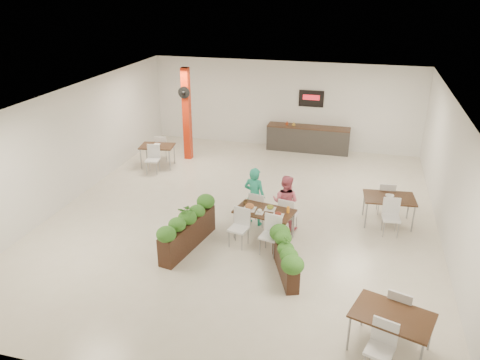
# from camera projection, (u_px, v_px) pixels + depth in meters

# --- Properties ---
(ground) EXTENTS (12.00, 12.00, 0.00)m
(ground) POSITION_uv_depth(u_px,v_px,m) (243.00, 215.00, 12.65)
(ground) COLOR beige
(ground) RESTS_ON ground
(room_shell) EXTENTS (10.10, 12.10, 3.22)m
(room_shell) POSITION_uv_depth(u_px,v_px,m) (244.00, 145.00, 11.86)
(room_shell) COLOR white
(room_shell) RESTS_ON ground
(red_column) EXTENTS (0.40, 0.41, 3.20)m
(red_column) POSITION_uv_depth(u_px,v_px,m) (187.00, 113.00, 16.07)
(red_column) COLOR red
(red_column) RESTS_ON ground
(service_counter) EXTENTS (3.00, 0.64, 2.20)m
(service_counter) POSITION_uv_depth(u_px,v_px,m) (308.00, 138.00, 17.24)
(service_counter) COLOR #302E2B
(service_counter) RESTS_ON ground
(main_table) EXTENTS (1.53, 1.82, 0.92)m
(main_table) POSITION_uv_depth(u_px,v_px,m) (264.00, 215.00, 11.31)
(main_table) COLOR black
(main_table) RESTS_ON ground
(diner_man) EXTENTS (0.63, 0.48, 1.57)m
(diner_man) POSITION_uv_depth(u_px,v_px,m) (254.00, 196.00, 11.93)
(diner_man) COLOR teal
(diner_man) RESTS_ON ground
(diner_woman) EXTENTS (0.79, 0.67, 1.44)m
(diner_woman) POSITION_uv_depth(u_px,v_px,m) (285.00, 202.00, 11.76)
(diner_woman) COLOR #E96780
(diner_woman) RESTS_ON ground
(planter_left) EXTENTS (0.72, 2.12, 1.13)m
(planter_left) POSITION_uv_depth(u_px,v_px,m) (188.00, 227.00, 10.96)
(planter_left) COLOR black
(planter_left) RESTS_ON ground
(planter_right) EXTENTS (0.88, 1.63, 0.89)m
(planter_right) POSITION_uv_depth(u_px,v_px,m) (286.00, 254.00, 9.99)
(planter_right) COLOR black
(planter_right) RESTS_ON ground
(side_table_a) EXTENTS (1.20, 1.66, 0.92)m
(side_table_a) POSITION_uv_depth(u_px,v_px,m) (157.00, 149.00, 15.73)
(side_table_a) COLOR black
(side_table_a) RESTS_ON ground
(side_table_b) EXTENTS (1.35, 1.65, 0.92)m
(side_table_b) POSITION_uv_depth(u_px,v_px,m) (389.00, 201.00, 12.01)
(side_table_b) COLOR black
(side_table_b) RESTS_ON ground
(side_table_c) EXTENTS (1.50, 1.67, 0.92)m
(side_table_c) POSITION_uv_depth(u_px,v_px,m) (392.00, 320.00, 7.81)
(side_table_c) COLOR black
(side_table_c) RESTS_ON ground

